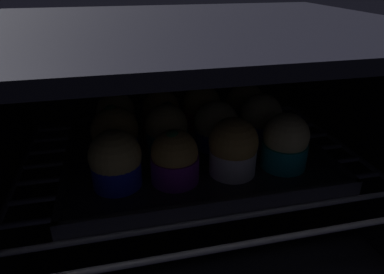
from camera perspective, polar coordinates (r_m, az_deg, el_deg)
oven_cavity at (r=57.54cm, az=-0.55°, el=0.67°), size 59.00×47.00×37.00cm
oven_rack at (r=55.49cm, az=0.42°, el=-4.35°), size 54.80×42.00×0.80cm
baking_tray at (r=56.46cm, az=-0.00°, el=-2.51°), size 39.72×31.80×2.20cm
muffin_row0_col0 at (r=46.74cm, az=-12.59°, el=-3.96°), size 7.07×7.07×7.99cm
muffin_row0_col1 at (r=46.69cm, az=-2.91°, el=-3.53°), size 6.72×6.72×7.77cm
muffin_row0_col2 at (r=48.58cm, az=6.84°, el=-1.81°), size 7.03×7.03×8.41cm
muffin_row0_col3 at (r=51.63cm, az=15.27°, el=-0.88°), size 6.72×6.72×8.35cm
muffin_row1_col0 at (r=52.98cm, az=-12.65°, el=0.32°), size 7.13×7.13×8.81cm
muffin_row1_col1 at (r=54.24cm, az=-4.26°, el=1.16°), size 6.72×6.72×7.96cm
muffin_row1_col2 at (r=55.84cm, az=4.03°, el=1.71°), size 7.18×7.18×7.85cm
muffin_row1_col3 at (r=58.24cm, az=11.32°, el=2.81°), size 6.82×6.82×8.46cm
muffin_row2_col0 at (r=60.46cm, az=-12.47°, el=3.34°), size 6.72×6.72×8.33cm
muffin_row2_col1 at (r=60.84cm, az=-5.12°, el=3.86°), size 6.72×6.72×7.86cm
muffin_row2_col2 at (r=62.34cm, az=1.63°, el=4.82°), size 6.72×6.72×8.80cm
muffin_row2_col3 at (r=64.93cm, az=8.78°, el=5.18°), size 6.91×6.91×7.92cm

